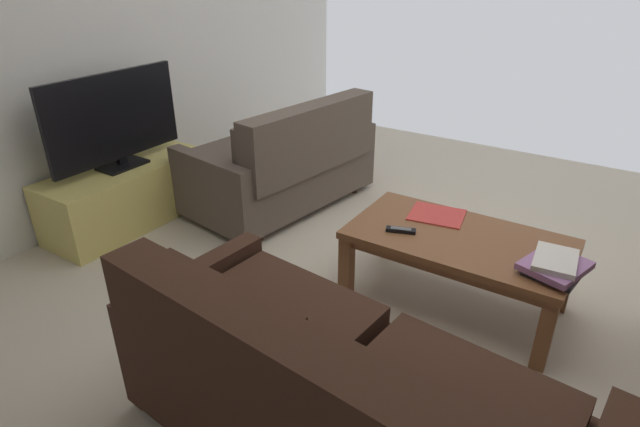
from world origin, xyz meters
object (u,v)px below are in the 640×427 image
Objects in this scene: tv_stand at (128,195)px; book_stack at (555,265)px; loveseat_near at (285,162)px; flat_tv at (114,119)px; tv_remote at (401,230)px; loose_magazine at (437,215)px; coffee_table at (458,247)px; sofa_main at (332,401)px.

book_stack is (-2.83, -0.21, 0.25)m from tv_stand.
loveseat_near is 4.31× the size of book_stack.
tv_remote is at bearing -174.80° from flat_tv.
book_stack reaches higher than loose_magazine.
loveseat_near is 9.23× the size of tv_remote.
flat_tv is at bearing 5.20° from tv_remote.
loveseat_near is 1.43m from tv_remote.
flat_tv reaches higher than tv_stand.
flat_tv is at bearing 7.63° from coffee_table.
tv_remote is at bearing -174.86° from tv_stand.
tv_remote reaches higher than tv_stand.
loose_magazine is (0.19, -0.17, 0.07)m from coffee_table.
loveseat_near is at bearing -19.31° from coffee_table.
tv_stand is 2.21m from loose_magazine.
loveseat_near is at bearing -17.56° from book_stack.
tv_remote is (0.77, 0.02, -0.03)m from book_stack.
tv_remote is 0.55× the size of loose_magazine.
sofa_main is 1.52× the size of tv_stand.
loveseat_near is (1.53, -1.81, 0.00)m from sofa_main.
tv_stand is at bearing 93.24° from loose_magazine.
loose_magazine reaches higher than coffee_table.
flat_tv reaches higher than book_stack.
flat_tv is (-0.00, 0.00, 0.56)m from tv_stand.
loveseat_near reaches higher than sofa_main.
coffee_table is at bearing 160.69° from loveseat_near.
flat_tv is at bearing 4.24° from book_stack.
loose_magazine is at bearing -83.10° from sofa_main.
loose_magazine reaches higher than tv_stand.
book_stack is 0.73m from loose_magazine.
book_stack is 2.14× the size of tv_remote.
loveseat_near is 1.28× the size of tv_stand.
sofa_main is 1.78× the size of flat_tv.
tv_remote is (-2.05, -0.18, 0.22)m from tv_stand.
tv_remote is at bearing 152.13° from loveseat_near.
coffee_table is 3.25× the size of book_stack.
sofa_main is 1.19× the size of loveseat_near.
flat_tv is 2.22m from loose_magazine.
sofa_main reaches higher than book_stack.
loveseat_near is at bearing 65.21° from loose_magazine.
loveseat_near is at bearing -132.88° from tv_stand.
loose_magazine is at bearing -41.02° from coffee_table.
loveseat_near reaches higher than loose_magazine.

